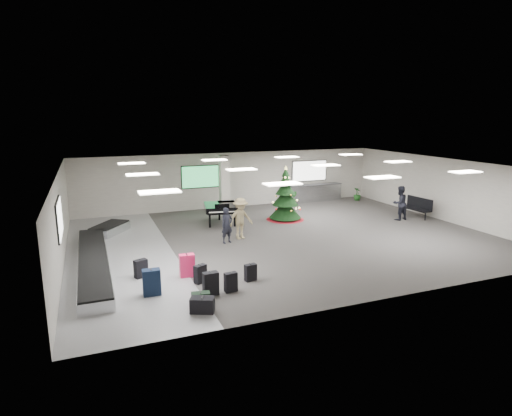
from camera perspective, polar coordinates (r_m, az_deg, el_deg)
name	(u,v)px	position (r m, az deg, el deg)	size (l,w,h in m)	color
ground	(284,237)	(19.16, 3.77, -3.92)	(18.00, 18.00, 0.00)	#3B3835
room_envelope	(271,184)	(19.09, 1.97, 3.22)	(18.02, 14.02, 3.21)	#A7A199
baggage_carousel	(97,254)	(17.30, -20.41, -5.76)	(2.28, 9.71, 0.43)	silver
service_counter	(311,193)	(27.03, 7.35, 2.02)	(4.05, 0.65, 1.08)	silver
suitcase_0	(211,284)	(13.21, -6.06, -9.99)	(0.48, 0.28, 0.74)	black
suitcase_1	(231,282)	(13.42, -3.38, -9.83)	(0.41, 0.25, 0.63)	black
pink_suitcase	(187,266)	(14.71, -9.18, -7.58)	(0.51, 0.31, 0.80)	#EB1E55
suitcase_3	(200,274)	(14.17, -7.45, -8.70)	(0.46, 0.37, 0.62)	black
navy_suitcase	(152,282)	(13.48, -13.74, -9.60)	(0.54, 0.34, 0.84)	black
green_duffel	(201,298)	(12.71, -7.39, -11.85)	(0.57, 0.35, 0.37)	black
suitcase_7	(251,272)	(14.23, -0.74, -8.58)	(0.42, 0.27, 0.58)	black
suitcase_8	(141,269)	(14.98, -15.10, -7.80)	(0.48, 0.38, 0.65)	black
black_duffel	(202,305)	(12.21, -7.17, -12.70)	(0.75, 0.60, 0.45)	black
christmas_tree	(285,201)	(22.16, 3.93, 0.89)	(1.97, 1.97, 2.81)	maroon
grand_piano	(221,208)	(21.36, -4.72, 0.04)	(1.88, 2.26, 1.15)	black
bench	(418,206)	(24.18, 20.73, 0.21)	(0.71, 1.74, 1.07)	black
traveler_a	(227,225)	(18.16, -3.90, -2.32)	(0.56, 0.37, 1.54)	black
traveler_b	(241,219)	(18.70, -2.08, -1.41)	(1.18, 0.68, 1.83)	#95845C
traveler_bench	(400,203)	(23.25, 18.61, 0.63)	(0.87, 0.67, 1.78)	black
potted_plant_left	(294,198)	(25.80, 5.03, 1.28)	(0.46, 0.37, 0.84)	#1E4516
potted_plant_right	(357,194)	(27.95, 13.35, 1.83)	(0.46, 0.46, 0.81)	#1E4516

